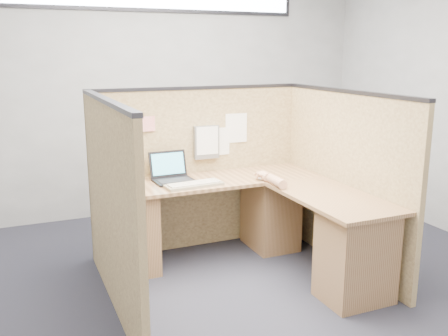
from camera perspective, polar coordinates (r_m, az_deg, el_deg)
name	(u,v)px	position (r m, az deg, el deg)	size (l,w,h in m)	color
floor	(244,286)	(4.12, 2.29, -13.35)	(5.00, 5.00, 0.00)	#1E202B
wall_back	(160,91)	(5.81, -7.29, 8.74)	(5.00, 5.00, 0.00)	#919496
cubicle_partitions	(223,181)	(4.21, -0.12, -1.54)	(2.06, 1.83, 1.53)	brown
l_desk	(249,226)	(4.27, 2.92, -6.61)	(1.95, 1.75, 0.73)	brown
laptop	(172,174)	(4.40, -6.00, -0.65)	(0.35, 0.33, 0.24)	black
keyboard	(194,185)	(4.20, -3.43, -1.91)	(0.50, 0.21, 0.03)	gray
mouse	(262,177)	(4.42, 4.41, -1.03)	(0.12, 0.07, 0.05)	silver
hand_forearm	(272,179)	(4.29, 5.48, -1.26)	(0.12, 0.43, 0.09)	tan
blue_poster	(103,117)	(4.38, -13.69, 5.66)	(0.20, 0.00, 0.26)	navy
american_flag	(141,126)	(4.45, -9.47, 4.79)	(0.21, 0.01, 0.36)	olive
file_holder	(206,142)	(4.64, -2.02, 2.98)	(0.24, 0.05, 0.31)	slate
paper_left	(236,128)	(4.77, 1.41, 4.59)	(0.22, 0.00, 0.28)	white
paper_right	(219,141)	(4.72, -0.53, 3.05)	(0.20, 0.00, 0.26)	white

